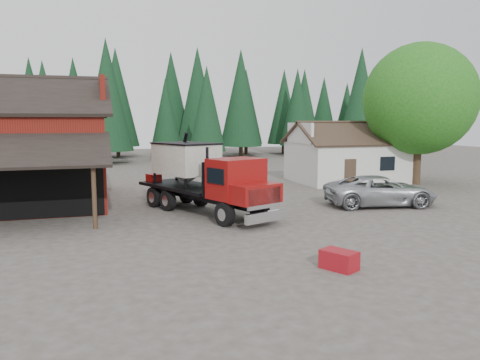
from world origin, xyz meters
name	(u,v)px	position (x,y,z in m)	size (l,w,h in m)	color
ground	(233,231)	(0.00, 0.00, 0.00)	(120.00, 120.00, 0.00)	#463F37
farmhouse	(347,160)	(13.00, 13.00, 1.67)	(8.60, 6.42, 4.65)	silver
deciduous_tree	(420,103)	(17.01, 9.97, 5.91)	(8.00, 8.00, 10.20)	#382619
conifer_backdrop	(140,157)	(0.00, 42.00, 0.00)	(76.00, 16.00, 16.00)	black
near_pine_b	(207,109)	(6.00, 30.00, 5.89)	(3.96, 3.96, 10.40)	#382619
near_pine_c	(361,100)	(22.00, 26.00, 6.89)	(4.84, 4.84, 12.40)	#382619
near_pine_d	(107,95)	(-4.00, 34.00, 7.39)	(5.28, 5.28, 13.40)	#382619
feed_truck	(204,176)	(-0.33, 4.03, 1.91)	(5.74, 9.25, 4.08)	black
silver_car	(380,191)	(9.38, 3.20, 0.83)	(2.76, 5.99, 1.67)	#AEB2B7
equip_box	(339,260)	(1.73, -6.00, 0.30)	(0.70, 1.10, 0.60)	maroon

